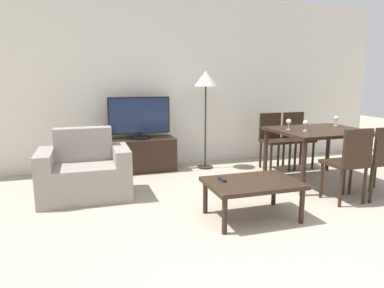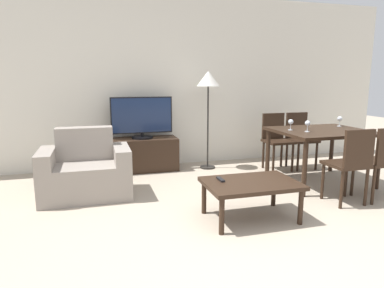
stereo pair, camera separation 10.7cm
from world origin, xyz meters
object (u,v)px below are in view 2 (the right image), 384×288
tv (142,118)px  wine_glass_center (308,124)px  armchair (86,172)px  floor_lamp (208,84)px  remote_primary (221,179)px  wine_glass_left (340,119)px  dining_chair_far_left (276,138)px  dining_chair_near (351,162)px  dining_chair_far (300,136)px  dining_table (321,136)px  wine_glass_right (291,123)px  dining_chair_near_right (381,159)px  tv_stand (143,154)px  coffee_table (251,186)px

tv → wine_glass_center: 2.39m
armchair → tv: tv is taller
tv → floor_lamp: floor_lamp is taller
remote_primary → armchair: bearing=141.6°
wine_glass_left → armchair: bearing=178.9°
dining_chair_far_left → wine_glass_left: bearing=-41.6°
dining_chair_near → tv: bearing=133.7°
dining_chair_far → wine_glass_center: 1.09m
dining_table → wine_glass_right: bearing=167.6°
dining_chair_far → wine_glass_left: bearing=-67.4°
dining_chair_far_left → dining_chair_near_right: bearing=-75.6°
tv → remote_primary: size_ratio=6.18×
armchair → tv: 1.40m
tv_stand → dining_chair_far: (2.44, -0.48, 0.25)m
remote_primary → tv: bearing=103.9°
coffee_table → wine_glass_center: (1.15, 0.79, 0.49)m
dining_chair_near → floor_lamp: (-1.01, 1.97, 0.83)m
dining_table → wine_glass_left: bearing=26.2°
tv_stand → dining_table: bearing=-30.2°
dining_chair_near → wine_glass_right: bearing=102.9°
tv → dining_chair_far: tv is taller
armchair → tv_stand: size_ratio=0.98×
dining_table → floor_lamp: bearing=136.7°
wine_glass_right → dining_chair_near_right: bearing=-55.3°
floor_lamp → dining_chair_far: bearing=-13.2°
remote_primary → wine_glass_center: size_ratio=1.03×
wine_glass_left → dining_chair_near: bearing=-122.6°
dining_chair_far → wine_glass_left: wine_glass_left is taller
dining_chair_near_right → remote_primary: size_ratio=5.80×
dining_table → dining_chair_near: size_ratio=1.38×
wine_glass_left → wine_glass_right: (-0.87, -0.13, 0.00)m
tv_stand → wine_glass_center: 2.46m
coffee_table → dining_chair_far_left: 2.11m
tv_stand → dining_table: 2.61m
dining_chair_near_right → armchair: bearing=161.2°
armchair → dining_table: size_ratio=0.86×
dining_chair_near_right → dining_chair_far_left: bearing=104.4°
coffee_table → wine_glass_center: wine_glass_center is taller
dining_chair_far_left → wine_glass_right: size_ratio=5.96×
tv_stand → dining_chair_far_left: bearing=-13.4°
dining_chair_far_left → wine_glass_right: bearing=-106.0°
armchair → remote_primary: (1.33, -1.05, 0.10)m
dining_chair_near → floor_lamp: size_ratio=0.57×
dining_table → remote_primary: size_ratio=8.00×
dining_chair_far → wine_glass_right: bearing=-130.9°
dining_chair_near → dining_chair_far: size_ratio=1.00×
wine_glass_right → floor_lamp: bearing=127.1°
dining_table → dining_chair_far: (0.21, 0.82, -0.15)m
coffee_table → tv_stand: bearing=109.8°
wine_glass_right → tv_stand: bearing=146.3°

